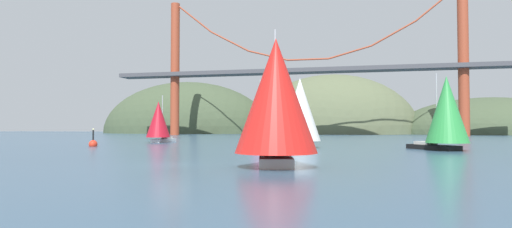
# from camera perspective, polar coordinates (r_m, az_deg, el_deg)

# --- Properties ---
(ground_plane) EXTENTS (360.00, 360.00, 0.00)m
(ground_plane) POSITION_cam_1_polar(r_m,az_deg,el_deg) (29.18, -11.62, -6.87)
(ground_plane) COLOR #385670
(headland_right) EXTENTS (64.96, 44.00, 26.18)m
(headland_right) POSITION_cam_1_polar(r_m,az_deg,el_deg) (168.44, 29.47, -2.44)
(headland_right) COLOR #425138
(headland_right) RESTS_ON ground_plane
(headland_left) EXTENTS (72.55, 44.00, 42.65)m
(headland_left) POSITION_cam_1_polar(r_m,az_deg,el_deg) (174.84, -9.65, -2.61)
(headland_left) COLOR #425138
(headland_left) RESTS_ON ground_plane
(headland_center) EXTENTS (64.79, 44.00, 45.60)m
(headland_center) POSITION_cam_1_polar(r_m,az_deg,el_deg) (161.63, 10.42, -2.68)
(headland_center) COLOR #5B6647
(headland_center) RESTS_ON ground_plane
(suspension_bridge) EXTENTS (120.49, 6.00, 42.20)m
(suspension_bridge) POSITION_cam_1_polar(r_m,az_deg,el_deg) (123.29, 7.21, 6.38)
(suspension_bridge) COLOR #A34228
(suspension_bridge) RESTS_ON ground_plane
(sailboat_green_sail) EXTENTS (6.95, 8.04, 8.65)m
(sailboat_green_sail) POSITION_cam_1_polar(r_m,az_deg,el_deg) (49.76, 24.80, 0.34)
(sailboat_green_sail) COLOR black
(sailboat_green_sail) RESTS_ON ground_plane
(sailboat_crimson_sail) EXTENTS (4.21, 7.05, 7.95)m
(sailboat_crimson_sail) POSITION_cam_1_polar(r_m,az_deg,el_deg) (70.35, -13.31, -0.90)
(sailboat_crimson_sail) COLOR white
(sailboat_crimson_sail) RESTS_ON ground_plane
(sailboat_red_spinnaker) EXTENTS (6.26, 9.25, 9.26)m
(sailboat_red_spinnaker) POSITION_cam_1_polar(r_m,az_deg,el_deg) (26.51, 2.77, 2.10)
(sailboat_red_spinnaker) COLOR #B7B2A8
(sailboat_red_spinnaker) RESTS_ON ground_plane
(sailboat_white_mainsail) EXTENTS (9.13, 6.00, 9.12)m
(sailboat_white_mainsail) POSITION_cam_1_polar(r_m,az_deg,el_deg) (51.83, 5.98, 0.41)
(sailboat_white_mainsail) COLOR black
(sailboat_white_mainsail) RESTS_ON ground_plane
(sailboat_pink_spinnaker) EXTENTS (7.99, 9.31, 10.37)m
(sailboat_pink_spinnaker) POSITION_cam_1_polar(r_m,az_deg,el_deg) (66.01, 1.13, 0.54)
(sailboat_pink_spinnaker) COLOR white
(sailboat_pink_spinnaker) RESTS_ON ground_plane
(channel_buoy) EXTENTS (1.10, 1.10, 2.64)m
(channel_buoy) POSITION_cam_1_polar(r_m,az_deg,el_deg) (58.66, -21.61, -3.84)
(channel_buoy) COLOR red
(channel_buoy) RESTS_ON ground_plane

